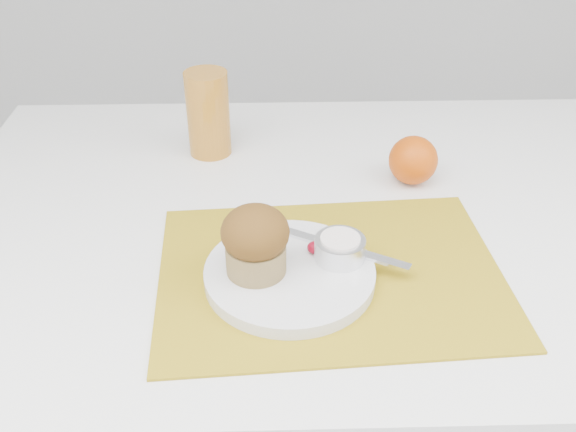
{
  "coord_description": "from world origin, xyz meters",
  "views": [
    {
      "loc": [
        -0.08,
        -0.76,
        1.29
      ],
      "look_at": [
        -0.07,
        -0.04,
        0.8
      ],
      "focal_mm": 40.0,
      "sensor_mm": 36.0,
      "label": 1
    }
  ],
  "objects_px": {
    "table": "(322,378)",
    "plate": "(290,274)",
    "orange": "(413,160)",
    "muffin": "(255,241)",
    "juice_glass": "(208,114)"
  },
  "relations": [
    {
      "from": "table",
      "to": "muffin",
      "type": "relative_size",
      "value": 12.79
    },
    {
      "from": "juice_glass",
      "to": "plate",
      "type": "bearing_deg",
      "value": -70.3
    },
    {
      "from": "juice_glass",
      "to": "muffin",
      "type": "bearing_deg",
      "value": -76.61
    },
    {
      "from": "orange",
      "to": "juice_glass",
      "type": "xyz_separation_m",
      "value": [
        -0.34,
        0.11,
        0.03
      ]
    },
    {
      "from": "plate",
      "to": "juice_glass",
      "type": "distance_m",
      "value": 0.39
    },
    {
      "from": "table",
      "to": "juice_glass",
      "type": "xyz_separation_m",
      "value": [
        -0.19,
        0.19,
        0.45
      ]
    },
    {
      "from": "orange",
      "to": "juice_glass",
      "type": "relative_size",
      "value": 0.53
    },
    {
      "from": "orange",
      "to": "table",
      "type": "bearing_deg",
      "value": -149.66
    },
    {
      "from": "table",
      "to": "orange",
      "type": "bearing_deg",
      "value": 30.34
    },
    {
      "from": "juice_glass",
      "to": "muffin",
      "type": "distance_m",
      "value": 0.37
    },
    {
      "from": "plate",
      "to": "muffin",
      "type": "bearing_deg",
      "value": -178.24
    },
    {
      "from": "plate",
      "to": "juice_glass",
      "type": "bearing_deg",
      "value": 109.7
    },
    {
      "from": "table",
      "to": "plate",
      "type": "xyz_separation_m",
      "value": [
        -0.07,
        -0.17,
        0.39
      ]
    },
    {
      "from": "table",
      "to": "juice_glass",
      "type": "bearing_deg",
      "value": 135.21
    },
    {
      "from": "orange",
      "to": "muffin",
      "type": "height_order",
      "value": "muffin"
    }
  ]
}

